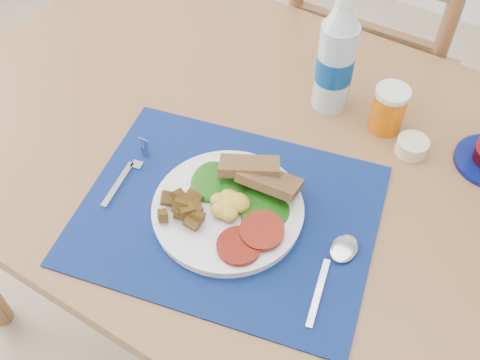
# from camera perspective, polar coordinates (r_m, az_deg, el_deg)

# --- Properties ---
(table) EXTENTS (1.40, 0.90, 0.75)m
(table) POSITION_cam_1_polar(r_m,az_deg,el_deg) (1.15, 2.23, 0.50)
(table) COLOR brown
(table) RESTS_ON ground
(chair_far) EXTENTS (0.44, 0.42, 1.15)m
(chair_far) POSITION_cam_1_polar(r_m,az_deg,el_deg) (1.61, 13.08, 12.21)
(chair_far) COLOR #55381E
(chair_far) RESTS_ON ground
(placemat) EXTENTS (0.59, 0.50, 0.00)m
(placemat) POSITION_cam_1_polar(r_m,az_deg,el_deg) (0.99, -1.23, -3.45)
(placemat) COLOR black
(placemat) RESTS_ON table
(breakfast_plate) EXTENTS (0.26, 0.26, 0.06)m
(breakfast_plate) POSITION_cam_1_polar(r_m,az_deg,el_deg) (0.97, -1.62, -2.77)
(breakfast_plate) COLOR silver
(breakfast_plate) RESTS_ON placemat
(fork) EXTENTS (0.03, 0.16, 0.00)m
(fork) POSITION_cam_1_polar(r_m,az_deg,el_deg) (1.06, -11.10, 0.84)
(fork) COLOR #B2B5BA
(fork) RESTS_ON placemat
(spoon) EXTENTS (0.04, 0.19, 0.01)m
(spoon) POSITION_cam_1_polar(r_m,az_deg,el_deg) (0.94, 9.76, -8.20)
(spoon) COLOR #B2B5BA
(spoon) RESTS_ON placemat
(water_bottle) EXTENTS (0.07, 0.07, 0.25)m
(water_bottle) POSITION_cam_1_polar(r_m,az_deg,el_deg) (1.12, 9.69, 11.90)
(water_bottle) COLOR #ADBFCC
(water_bottle) RESTS_ON table
(juice_glass) EXTENTS (0.07, 0.07, 0.09)m
(juice_glass) POSITION_cam_1_polar(r_m,az_deg,el_deg) (1.14, 14.83, 6.87)
(juice_glass) COLOR #CA5C05
(juice_glass) RESTS_ON table
(ramekin) EXTENTS (0.06, 0.06, 0.03)m
(ramekin) POSITION_cam_1_polar(r_m,az_deg,el_deg) (1.12, 17.07, 3.29)
(ramekin) COLOR beige
(ramekin) RESTS_ON table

